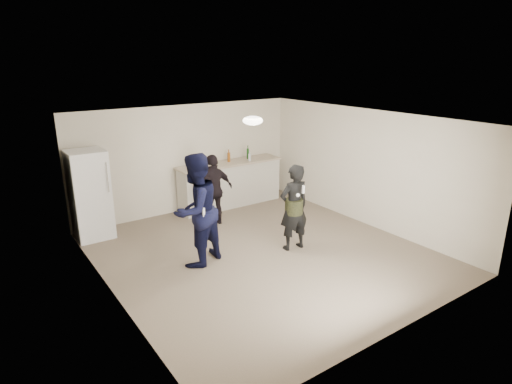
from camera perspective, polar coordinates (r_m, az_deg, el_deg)
floor at (r=8.13m, az=0.82°, el=-8.10°), size 6.00×6.00×0.00m
ceiling at (r=7.40m, az=0.90°, el=9.62°), size 6.00×6.00×0.00m
wall_back at (r=10.18m, az=-9.11°, el=4.43°), size 6.00×0.00×6.00m
wall_front at (r=5.68m, az=19.00°, el=-7.02°), size 6.00×0.00×6.00m
wall_left at (r=6.54m, az=-19.10°, el=-3.76°), size 0.00×6.00×6.00m
wall_right at (r=9.49m, az=14.46°, el=3.15°), size 0.00×6.00×6.00m
counter at (r=10.52m, az=-3.45°, el=0.98°), size 2.60×0.56×1.05m
counter_top at (r=10.38m, az=-3.50°, el=3.86°), size 2.68×0.64×0.04m
fridge at (r=9.14m, az=-21.28°, el=-0.35°), size 0.70×0.70×1.80m
fridge_handle at (r=8.75m, az=-19.20°, el=1.85°), size 0.02×0.02×0.60m
ceiling_dome at (r=7.65m, az=-0.44°, el=9.51°), size 0.36×0.36×0.16m
shaker at (r=10.08m, az=-7.40°, el=3.95°), size 0.08×0.08×0.17m
man at (r=7.44m, az=-8.01°, el=-2.43°), size 1.18×1.06×2.00m
woman at (r=8.04m, az=5.07°, el=-2.07°), size 0.64×0.45×1.66m
camo_shorts at (r=8.03m, az=5.07°, el=-1.94°), size 0.34×0.34×0.28m
spectator at (r=9.26m, az=-5.63°, el=0.26°), size 0.94×0.43×1.56m
remote_man at (r=7.19m, az=-7.00°, el=-2.68°), size 0.04×0.04×0.15m
nunchuk_man at (r=7.29m, az=-6.26°, el=-2.95°), size 0.07×0.07×0.07m
remote_woman at (r=7.73m, az=6.34°, el=0.35°), size 0.04×0.04×0.15m
nunchuk_woman at (r=7.72m, az=5.61°, el=-0.43°), size 0.07×0.07×0.07m
bottle_cluster at (r=10.34m, az=-4.36°, el=4.51°), size 1.38×0.33×0.26m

